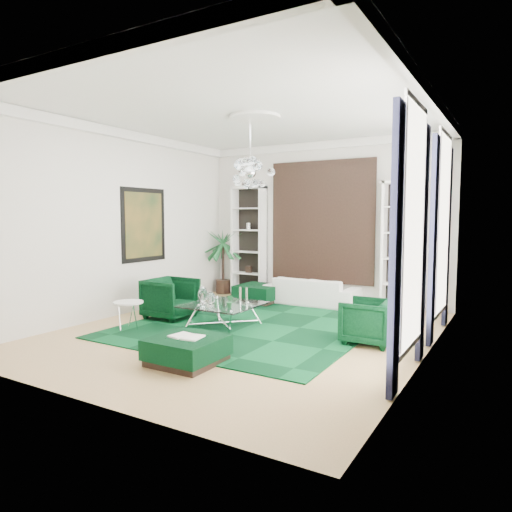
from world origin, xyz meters
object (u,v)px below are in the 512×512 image
Objects in this scene: ottoman_side at (259,294)px; ottoman_front at (187,350)px; side_table at (129,316)px; palm at (223,252)px; coffee_table at (224,315)px; armchair_right at (368,322)px; sofa at (312,291)px; armchair_left at (171,298)px.

ottoman_side reaches higher than ottoman_front.
side_table is 0.24× the size of palm.
coffee_table is 0.58× the size of palm.
armchair_right reaches higher than coffee_table.
sofa is at bearing 78.89° from coffee_table.
side_table reaches higher than ottoman_side.
sofa is 0.99× the size of palm.
palm reaches higher than side_table.
coffee_table reaches higher than ottoman_side.
armchair_left is 0.71× the size of coffee_table.
armchair_left is 0.41× the size of palm.
armchair_right reaches higher than sofa.
armchair_left is at bearing 88.11° from side_table.
coffee_table is (-2.62, -0.26, -0.14)m from armchair_right.
palm is at bearing 100.48° from side_table.
ottoman_front is (1.38, -4.39, -0.02)m from ottoman_side.
sofa reaches higher than side_table.
ottoman_front is at bearing -72.51° from ottoman_side.
palm is at bearing -120.66° from armchair_right.
ottoman_side is 1.01× the size of ottoman_front.
palm reaches higher than coffee_table.
ottoman_front is (2.05, -2.04, -0.22)m from armchair_left.
side_table is 4.26m from palm.
coffee_table is 2.11m from ottoman_front.
palm is (-0.80, 3.01, 0.68)m from armchair_left.
palm reaches higher than armchair_left.
armchair_right is 2.64m from coffee_table.
coffee_table is 1.35× the size of ottoman_side.
coffee_table is (-0.55, -2.79, -0.10)m from sofa.
sofa is 3.28m from armchair_right.
ottoman_front is at bearing 92.29° from sofa.
palm reaches higher than ottoman_front.
ottoman_side is at bearing 104.96° from coffee_table.
side_table is (-0.71, -3.45, 0.04)m from ottoman_side.
sofa is 2.78m from palm.
side_table is (-1.90, -3.83, -0.06)m from sofa.
palm is at bearing 14.82° from armchair_left.
palm reaches higher than armchair_right.
armchair_left is 2.45m from ottoman_side.
side_table reaches higher than ottoman_front.
sofa is at bearing 63.66° from side_table.
palm is (-2.66, 0.27, 0.77)m from sofa.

